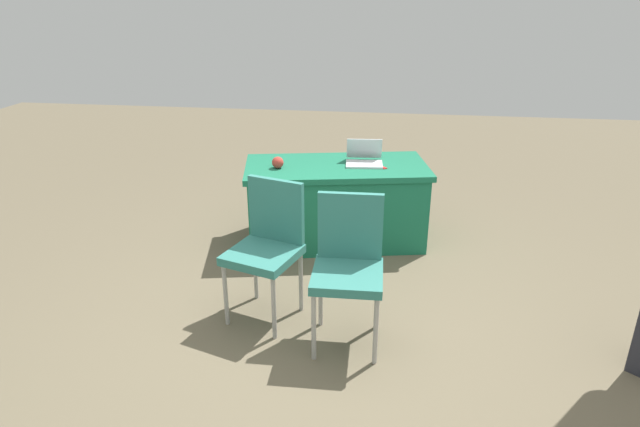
{
  "coord_description": "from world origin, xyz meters",
  "views": [
    {
      "loc": [
        -0.37,
        2.98,
        2.16
      ],
      "look_at": [
        0.05,
        -0.03,
        0.9
      ],
      "focal_mm": 30.5,
      "sensor_mm": 36.0,
      "label": 1
    }
  ],
  "objects": [
    {
      "name": "ground_plane",
      "position": [
        0.0,
        0.0,
        0.0
      ],
      "size": [
        14.4,
        14.4,
        0.0
      ],
      "primitive_type": "plane",
      "color": "brown"
    },
    {
      "name": "table_foreground",
      "position": [
        0.11,
        -1.58,
        0.36
      ],
      "size": [
        1.72,
        1.08,
        0.72
      ],
      "rotation": [
        0.0,
        0.0,
        0.2
      ],
      "color": "#196647",
      "rests_on": "ground"
    },
    {
      "name": "chair_tucked_left",
      "position": [
        0.44,
        -0.3,
        0.56
      ],
      "size": [
        0.55,
        0.55,
        0.97
      ],
      "rotation": [
        0.0,
        0.0,
        -0.31
      ],
      "color": "#9E9993",
      "rests_on": "ground"
    },
    {
      "name": "chair_aisle",
      "position": [
        -0.13,
        -0.07,
        0.57
      ],
      "size": [
        0.45,
        0.45,
        0.98
      ],
      "rotation": [
        0.0,
        0.0,
        0.02
      ],
      "color": "#9E9993",
      "rests_on": "ground"
    },
    {
      "name": "laptop_silver",
      "position": [
        -0.13,
        -1.65,
        0.76
      ],
      "size": [
        0.34,
        0.32,
        0.21
      ],
      "rotation": [
        0.0,
        0.0,
        0.08
      ],
      "color": "silver",
      "rests_on": "table_foreground"
    },
    {
      "name": "yarn_ball",
      "position": [
        0.61,
        -1.42,
        0.77
      ],
      "size": [
        0.1,
        0.1,
        0.1
      ],
      "primitive_type": "sphere",
      "color": "#B2382D",
      "rests_on": "table_foreground"
    },
    {
      "name": "scissors_red",
      "position": [
        -0.26,
        -1.58,
        0.73
      ],
      "size": [
        0.15,
        0.16,
        0.01
      ],
      "primitive_type": "cube",
      "rotation": [
        0.0,
        0.0,
        2.3
      ],
      "color": "red",
      "rests_on": "table_foreground"
    }
  ]
}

